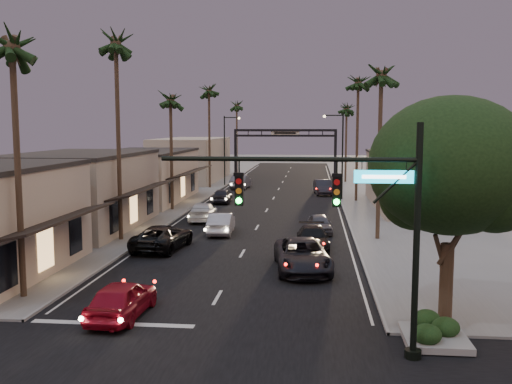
% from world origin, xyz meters
% --- Properties ---
extents(ground, '(200.00, 200.00, 0.00)m').
position_xyz_m(ground, '(0.00, 40.00, 0.00)').
color(ground, slate).
rests_on(ground, ground).
extents(road, '(14.00, 120.00, 0.02)m').
position_xyz_m(road, '(0.00, 45.00, 0.00)').
color(road, black).
rests_on(road, ground).
extents(sidewalk_left, '(5.00, 92.00, 0.12)m').
position_xyz_m(sidewalk_left, '(-9.50, 52.00, 0.06)').
color(sidewalk_left, slate).
rests_on(sidewalk_left, ground).
extents(sidewalk_right, '(5.00, 92.00, 0.12)m').
position_xyz_m(sidewalk_right, '(9.50, 52.00, 0.06)').
color(sidewalk_right, slate).
rests_on(sidewalk_right, ground).
extents(storefront_mid, '(8.00, 14.00, 5.50)m').
position_xyz_m(storefront_mid, '(-13.00, 26.00, 2.75)').
color(storefront_mid, gray).
rests_on(storefront_mid, ground).
extents(storefront_far, '(8.00, 16.00, 5.00)m').
position_xyz_m(storefront_far, '(-13.00, 42.00, 2.50)').
color(storefront_far, '#C1AC93').
rests_on(storefront_far, ground).
extents(storefront_dist, '(8.00, 20.00, 6.00)m').
position_xyz_m(storefront_dist, '(-13.00, 65.00, 3.00)').
color(storefront_dist, gray).
rests_on(storefront_dist, ground).
extents(building_right, '(8.00, 18.00, 5.00)m').
position_xyz_m(building_right, '(14.00, 40.00, 2.50)').
color(building_right, gray).
rests_on(building_right, ground).
extents(traffic_signal, '(8.51, 0.22, 7.80)m').
position_xyz_m(traffic_signal, '(5.69, 4.00, 5.08)').
color(traffic_signal, black).
rests_on(traffic_signal, ground).
extents(corner_tree, '(6.20, 6.20, 8.80)m').
position_xyz_m(corner_tree, '(9.48, 7.45, 5.98)').
color(corner_tree, '#38281C').
rests_on(corner_tree, ground).
extents(planter, '(2.20, 2.60, 0.24)m').
position_xyz_m(planter, '(8.60, 5.50, 0.00)').
color(planter, gray).
rests_on(planter, ground).
extents(arch, '(15.20, 0.40, 7.27)m').
position_xyz_m(arch, '(0.00, 70.00, 5.53)').
color(arch, black).
rests_on(arch, ground).
extents(streetlight_right, '(2.13, 0.30, 9.00)m').
position_xyz_m(streetlight_right, '(6.92, 45.00, 5.33)').
color(streetlight_right, black).
rests_on(streetlight_right, ground).
extents(streetlight_left, '(2.13, 0.30, 9.00)m').
position_xyz_m(streetlight_left, '(-6.92, 58.00, 5.33)').
color(streetlight_left, black).
rests_on(streetlight_left, ground).
extents(palm_la, '(3.20, 3.20, 13.20)m').
position_xyz_m(palm_la, '(-8.60, 9.00, 11.44)').
color(palm_la, '#38281C').
rests_on(palm_la, ground).
extents(palm_lb, '(3.20, 3.20, 15.20)m').
position_xyz_m(palm_lb, '(-8.60, 22.00, 13.39)').
color(palm_lb, '#38281C').
rests_on(palm_lb, ground).
extents(palm_lc, '(3.20, 3.20, 12.20)m').
position_xyz_m(palm_lc, '(-8.60, 36.00, 10.47)').
color(palm_lc, '#38281C').
rests_on(palm_lc, ground).
extents(palm_ld, '(3.20, 3.20, 14.20)m').
position_xyz_m(palm_ld, '(-8.60, 55.00, 12.42)').
color(palm_ld, '#38281C').
rests_on(palm_ld, ground).
extents(palm_ra, '(3.20, 3.20, 13.20)m').
position_xyz_m(palm_ra, '(8.60, 24.00, 11.44)').
color(palm_ra, '#38281C').
rests_on(palm_ra, ground).
extents(palm_rb, '(3.20, 3.20, 14.20)m').
position_xyz_m(palm_rb, '(8.60, 44.00, 12.42)').
color(palm_rb, '#38281C').
rests_on(palm_rb, ground).
extents(palm_rc, '(3.20, 3.20, 12.20)m').
position_xyz_m(palm_rc, '(8.60, 64.00, 10.47)').
color(palm_rc, '#38281C').
rests_on(palm_rc, ground).
extents(palm_far, '(3.20, 3.20, 13.20)m').
position_xyz_m(palm_far, '(-8.30, 78.00, 11.44)').
color(palm_far, '#38281C').
rests_on(palm_far, ground).
extents(oncoming_red, '(1.97, 4.55, 1.53)m').
position_xyz_m(oncoming_red, '(-3.37, 7.00, 0.77)').
color(oncoming_red, maroon).
rests_on(oncoming_red, ground).
extents(oncoming_pickup, '(3.18, 5.82, 1.55)m').
position_xyz_m(oncoming_pickup, '(-5.10, 19.68, 0.77)').
color(oncoming_pickup, black).
rests_on(oncoming_pickup, ground).
extents(oncoming_silver, '(1.87, 4.72, 1.53)m').
position_xyz_m(oncoming_silver, '(-2.29, 25.20, 0.76)').
color(oncoming_silver, '#ACADB2').
rests_on(oncoming_silver, ground).
extents(oncoming_white, '(2.42, 5.18, 1.46)m').
position_xyz_m(oncoming_white, '(-4.71, 30.70, 0.73)').
color(oncoming_white, '#BCBCBC').
rests_on(oncoming_white, ground).
extents(oncoming_dgrey, '(1.97, 4.41, 1.47)m').
position_xyz_m(oncoming_dgrey, '(-4.87, 41.65, 0.74)').
color(oncoming_dgrey, black).
rests_on(oncoming_dgrey, ground).
extents(oncoming_grey_far, '(2.17, 5.34, 1.72)m').
position_xyz_m(oncoming_grey_far, '(-4.69, 54.83, 0.86)').
color(oncoming_grey_far, '#4F4E53').
rests_on(oncoming_grey_far, ground).
extents(curbside_near, '(3.48, 6.30, 1.67)m').
position_xyz_m(curbside_near, '(3.70, 15.23, 0.83)').
color(curbside_near, black).
rests_on(curbside_near, ground).
extents(curbside_black, '(2.17, 4.94, 1.41)m').
position_xyz_m(curbside_black, '(4.24, 20.73, 0.71)').
color(curbside_black, black).
rests_on(curbside_black, ground).
extents(curbside_grey, '(1.99, 4.05, 1.33)m').
position_xyz_m(curbside_grey, '(4.72, 26.23, 0.66)').
color(curbside_grey, '#4A4A4F').
rests_on(curbside_grey, ground).
extents(curbside_far, '(2.24, 5.20, 1.66)m').
position_xyz_m(curbside_far, '(5.32, 49.80, 0.83)').
color(curbside_far, black).
rests_on(curbside_far, ground).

